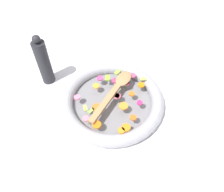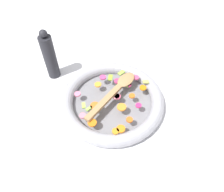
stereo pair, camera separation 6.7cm
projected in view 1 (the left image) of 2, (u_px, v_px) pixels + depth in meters
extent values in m
plane|color=silver|center=(112.00, 104.00, 0.89)|extent=(4.00, 4.00, 0.00)
cylinder|color=slate|center=(112.00, 103.00, 0.88)|extent=(0.36, 0.36, 0.01)
torus|color=#9E9EA5|center=(112.00, 100.00, 0.87)|extent=(0.41, 0.41, 0.05)
cylinder|color=orange|center=(121.00, 130.00, 0.75)|extent=(0.03, 0.03, 0.01)
cylinder|color=orange|center=(96.00, 86.00, 0.88)|extent=(0.04, 0.04, 0.01)
cylinder|color=orange|center=(141.00, 85.00, 0.88)|extent=(0.03, 0.03, 0.01)
cylinder|color=orange|center=(132.00, 94.00, 0.85)|extent=(0.03, 0.03, 0.01)
cylinder|color=orange|center=(97.00, 125.00, 0.76)|extent=(0.04, 0.04, 0.01)
cylinder|color=orange|center=(126.00, 128.00, 0.76)|extent=(0.04, 0.04, 0.01)
cylinder|color=orange|center=(123.00, 106.00, 0.81)|extent=(0.05, 0.05, 0.01)
cylinder|color=orange|center=(97.00, 107.00, 0.81)|extent=(0.05, 0.05, 0.01)
cylinder|color=orange|center=(133.00, 118.00, 0.78)|extent=(0.03, 0.03, 0.01)
cube|color=#A0D04C|center=(124.00, 83.00, 0.89)|extent=(0.03, 0.03, 0.01)
cube|color=#91BA45|center=(117.00, 72.00, 0.93)|extent=(0.03, 0.03, 0.01)
cube|color=#98D053|center=(91.00, 111.00, 0.80)|extent=(0.03, 0.02, 0.01)
cube|color=#8DAE30|center=(107.00, 78.00, 0.91)|extent=(0.03, 0.03, 0.01)
cube|color=#ADDB4D|center=(85.00, 108.00, 0.81)|extent=(0.01, 0.03, 0.01)
cube|color=#B9C55A|center=(143.00, 79.00, 0.90)|extent=(0.03, 0.02, 0.01)
cylinder|color=pink|center=(116.00, 96.00, 0.84)|extent=(0.04, 0.04, 0.01)
cylinder|color=#CF4979|center=(133.00, 76.00, 0.91)|extent=(0.04, 0.04, 0.01)
cylinder|color=#D0427E|center=(100.00, 78.00, 0.90)|extent=(0.03, 0.03, 0.01)
cylinder|color=pink|center=(86.00, 119.00, 0.78)|extent=(0.03, 0.03, 0.01)
cylinder|color=#DF4F6F|center=(118.00, 96.00, 0.84)|extent=(0.03, 0.03, 0.01)
cylinder|color=pink|center=(77.00, 97.00, 0.84)|extent=(0.04, 0.04, 0.01)
cylinder|color=#C43868|center=(115.00, 81.00, 0.90)|extent=(0.04, 0.04, 0.01)
cylinder|color=#E34D85|center=(127.00, 83.00, 0.89)|extent=(0.03, 0.03, 0.01)
cylinder|color=#D62C6E|center=(140.00, 103.00, 0.82)|extent=(0.03, 0.03, 0.01)
cylinder|color=#CE2D63|center=(127.00, 83.00, 0.89)|extent=(0.03, 0.03, 0.01)
cube|color=#A87F51|center=(105.00, 103.00, 0.81)|extent=(0.15, 0.16, 0.01)
ellipsoid|color=#A87F51|center=(124.00, 78.00, 0.89)|extent=(0.10, 0.10, 0.01)
cylinder|color=#232328|center=(44.00, 63.00, 0.89)|extent=(0.05, 0.05, 0.20)
sphere|color=#232328|center=(36.00, 39.00, 0.80)|extent=(0.03, 0.03, 0.03)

